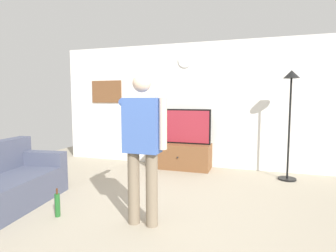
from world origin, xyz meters
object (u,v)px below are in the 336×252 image
object	(u,v)px
television	(182,126)
person_standing_nearer_lamp	(143,140)
side_couch	(2,185)
wall_clock	(185,61)
floor_lamp	(290,102)
beverage_bottle	(57,205)
framed_picture	(107,92)
tv_stand	(181,156)

from	to	relation	value
television	person_standing_nearer_lamp	distance (m)	2.74
television	side_couch	world-z (taller)	television
wall_clock	person_standing_nearer_lamp	distance (m)	3.25
wall_clock	floor_lamp	xyz separation A→B (m)	(2.08, -0.51, -0.89)
floor_lamp	television	bearing A→B (deg)	172.79
beverage_bottle	television	bearing A→B (deg)	73.33
beverage_bottle	framed_picture	bearing A→B (deg)	109.33
tv_stand	beverage_bottle	world-z (taller)	tv_stand
television	side_couch	bearing A→B (deg)	-121.97
framed_picture	wall_clock	bearing A→B (deg)	-0.15
wall_clock	floor_lamp	size ratio (longest dim) A/B	0.15
television	beverage_bottle	world-z (taller)	television
tv_stand	framed_picture	world-z (taller)	framed_picture
tv_stand	person_standing_nearer_lamp	world-z (taller)	person_standing_nearer_lamp
tv_stand	side_couch	world-z (taller)	side_couch
floor_lamp	side_couch	bearing A→B (deg)	-146.16
side_couch	beverage_bottle	size ratio (longest dim) A/B	4.87
television	floor_lamp	size ratio (longest dim) A/B	0.62
framed_picture	person_standing_nearer_lamp	xyz separation A→B (m)	(2.21, -2.97, -0.66)
wall_clock	framed_picture	world-z (taller)	wall_clock
tv_stand	beverage_bottle	xyz separation A→B (m)	(-0.86, -2.82, -0.11)
wall_clock	person_standing_nearer_lamp	size ratio (longest dim) A/B	0.17
wall_clock	beverage_bottle	xyz separation A→B (m)	(-0.86, -3.11, -2.17)
television	framed_picture	xyz separation A→B (m)	(-1.95, 0.25, 0.76)
side_couch	beverage_bottle	world-z (taller)	side_couch
framed_picture	floor_lamp	distance (m)	4.08
person_standing_nearer_lamp	beverage_bottle	world-z (taller)	person_standing_nearer_lamp
person_standing_nearer_lamp	side_couch	distance (m)	2.15
wall_clock	framed_picture	size ratio (longest dim) A/B	0.38
television	wall_clock	xyz separation A→B (m)	(-0.00, 0.24, 1.42)
floor_lamp	side_couch	size ratio (longest dim) A/B	1.13
person_standing_nearer_lamp	framed_picture	bearing A→B (deg)	126.61
television	framed_picture	world-z (taller)	framed_picture
wall_clock	floor_lamp	distance (m)	2.32
tv_stand	wall_clock	xyz separation A→B (m)	(0.00, 0.29, 2.05)
wall_clock	beverage_bottle	world-z (taller)	wall_clock
television	wall_clock	size ratio (longest dim) A/B	4.10
beverage_bottle	floor_lamp	bearing A→B (deg)	41.51
side_couch	framed_picture	bearing A→B (deg)	93.13
tv_stand	person_standing_nearer_lamp	size ratio (longest dim) A/B	0.71
framed_picture	person_standing_nearer_lamp	world-z (taller)	framed_picture
framed_picture	beverage_bottle	size ratio (longest dim) A/B	2.17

